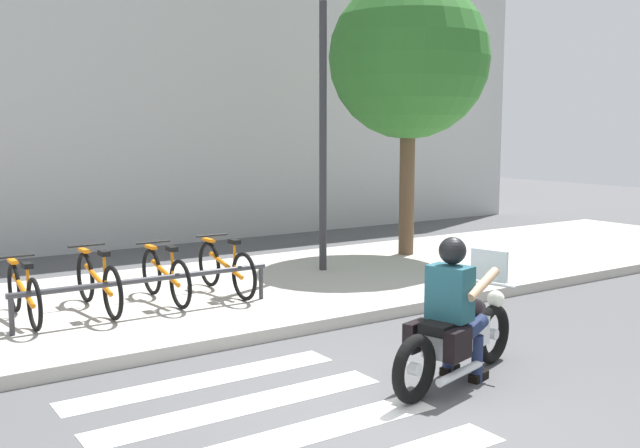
{
  "coord_description": "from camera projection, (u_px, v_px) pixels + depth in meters",
  "views": [
    {
      "loc": [
        -3.82,
        -4.71,
        2.44
      ],
      "look_at": [
        1.24,
        2.84,
        1.24
      ],
      "focal_mm": 40.82,
      "sensor_mm": 36.0,
      "label": 1
    }
  ],
  "objects": [
    {
      "name": "street_lamp",
      "position": [
        323.0,
        105.0,
        11.52
      ],
      "size": [
        0.28,
        0.28,
        4.68
      ],
      "color": "#2D2D33",
      "rests_on": "ground"
    },
    {
      "name": "sidewalk",
      "position": [
        176.0,
        301.0,
        10.04
      ],
      "size": [
        24.0,
        4.4,
        0.15
      ],
      "primitive_type": "cube",
      "color": "#B7B2A8",
      "rests_on": "ground"
    },
    {
      "name": "crosswalk_stripe_2",
      "position": [
        288.0,
        437.0,
        5.77
      ],
      "size": [
        2.8,
        0.4,
        0.01
      ],
      "primitive_type": "cube",
      "color": "white",
      "rests_on": "ground"
    },
    {
      "name": "bicycle_2",
      "position": [
        165.0,
        276.0,
        9.62
      ],
      "size": [
        0.48,
        1.62,
        0.77
      ],
      "color": "black",
      "rests_on": "sidewalk"
    },
    {
      "name": "crosswalk_stripe_4",
      "position": [
        203.0,
        380.0,
        7.08
      ],
      "size": [
        2.8,
        0.4,
        0.01
      ],
      "primitive_type": "cube",
      "color": "white",
      "rests_on": "ground"
    },
    {
      "name": "bicycle_3",
      "position": [
        226.0,
        268.0,
        10.11
      ],
      "size": [
        0.48,
        1.72,
        0.79
      ],
      "color": "black",
      "rests_on": "sidewalk"
    },
    {
      "name": "ground_plane",
      "position": [
        383.0,
        412.0,
        6.3
      ],
      "size": [
        48.0,
        48.0,
        0.0
      ],
      "primitive_type": "plane",
      "color": "#4C4C4F"
    },
    {
      "name": "building_backdrop",
      "position": [
        57.0,
        41.0,
        14.21
      ],
      "size": [
        24.0,
        1.2,
        8.27
      ],
      "primitive_type": "cube",
      "color": "#B0B0B0",
      "rests_on": "ground"
    },
    {
      "name": "rider",
      "position": [
        454.0,
        300.0,
        6.91
      ],
      "size": [
        0.72,
        0.65,
        1.43
      ],
      "color": "#1E4C59",
      "rests_on": "ground"
    },
    {
      "name": "bike_rack",
      "position": [
        148.0,
        283.0,
        8.91
      ],
      "size": [
        3.27,
        0.07,
        0.49
      ],
      "color": "#333338",
      "rests_on": "sidewalk"
    },
    {
      "name": "motorcycle",
      "position": [
        458.0,
        335.0,
        7.01
      ],
      "size": [
        2.05,
        0.87,
        1.22
      ],
      "color": "black",
      "rests_on": "ground"
    },
    {
      "name": "tree_near_rack",
      "position": [
        409.0,
        59.0,
        12.9
      ],
      "size": [
        2.86,
        2.86,
        5.11
      ],
      "color": "brown",
      "rests_on": "ground"
    },
    {
      "name": "bicycle_1",
      "position": [
        98.0,
        283.0,
        9.13
      ],
      "size": [
        0.48,
        1.77,
        0.8
      ],
      "color": "black",
      "rests_on": "sidewalk"
    },
    {
      "name": "bicycle_0",
      "position": [
        24.0,
        293.0,
        8.64
      ],
      "size": [
        0.48,
        1.67,
        0.75
      ],
      "color": "black",
      "rests_on": "sidewalk"
    },
    {
      "name": "crosswalk_stripe_3",
      "position": [
        241.0,
        406.0,
        6.43
      ],
      "size": [
        2.8,
        0.4,
        0.01
      ],
      "primitive_type": "cube",
      "color": "white",
      "rests_on": "ground"
    }
  ]
}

